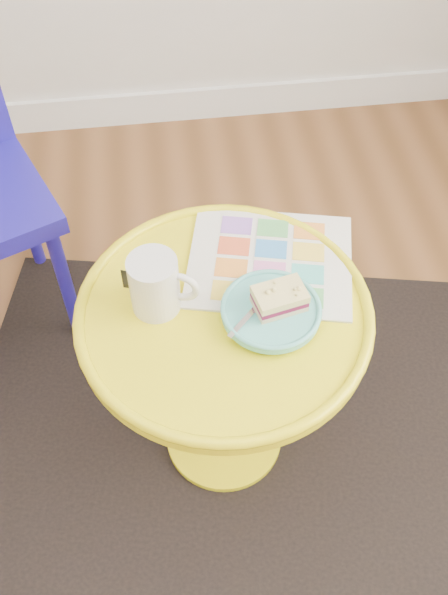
{
  "coord_description": "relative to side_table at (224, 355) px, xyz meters",
  "views": [
    {
      "loc": [
        0.69,
        -0.05,
        1.51
      ],
      "look_at": [
        0.79,
        0.69,
        0.57
      ],
      "focal_mm": 40.0,
      "sensor_mm": 36.0,
      "label": 1
    }
  ],
  "objects": [
    {
      "name": "rug",
      "position": [
        0.0,
        0.0,
        -0.38
      ],
      "size": [
        1.5,
        1.34,
        0.01
      ],
      "primitive_type": "cube",
      "rotation": [
        0.0,
        0.0,
        -0.21
      ],
      "color": "black",
      "rests_on": "ground"
    },
    {
      "name": "side_table",
      "position": [
        0.0,
        0.0,
        0.0
      ],
      "size": [
        0.56,
        0.56,
        0.53
      ],
      "color": "yellow",
      "rests_on": "ground"
    },
    {
      "name": "newspaper",
      "position": [
        0.11,
        0.11,
        0.15
      ],
      "size": [
        0.37,
        0.34,
        0.01
      ],
      "primitive_type": "cube",
      "rotation": [
        0.0,
        0.0,
        -0.24
      ],
      "color": "silver",
      "rests_on": "side_table"
    },
    {
      "name": "mug",
      "position": [
        -0.12,
        0.03,
        0.21
      ],
      "size": [
        0.13,
        0.09,
        0.12
      ],
      "rotation": [
        0.0,
        0.0,
        -0.35
      ],
      "color": "silver",
      "rests_on": "side_table"
    },
    {
      "name": "plate",
      "position": [
        0.08,
        -0.03,
        0.17
      ],
      "size": [
        0.18,
        0.18,
        0.02
      ],
      "color": "#58BBB3",
      "rests_on": "newspaper"
    },
    {
      "name": "cake_slice",
      "position": [
        0.1,
        -0.02,
        0.2
      ],
      "size": [
        0.1,
        0.08,
        0.04
      ],
      "rotation": [
        0.0,
        0.0,
        0.22
      ],
      "color": "#D3BC8C",
      "rests_on": "plate"
    },
    {
      "name": "fork",
      "position": [
        0.05,
        -0.03,
        0.18
      ],
      "size": [
        0.11,
        0.11,
        0.0
      ],
      "rotation": [
        0.0,
        0.0,
        -0.78
      ],
      "color": "silver",
      "rests_on": "plate"
    }
  ]
}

